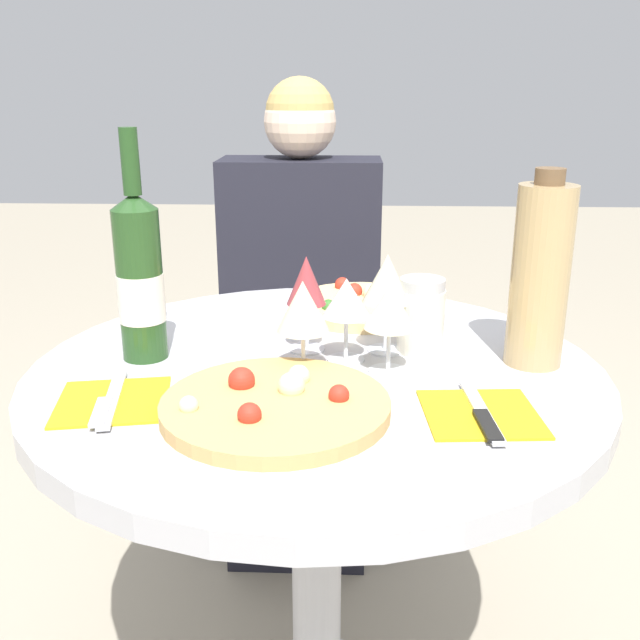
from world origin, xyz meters
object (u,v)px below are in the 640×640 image
(seated_diner, at_px, (300,347))
(tall_carafe, at_px, (540,275))
(pizza_large, at_px, (275,404))
(wine_bottle, at_px, (140,278))
(chair_behind_diner, at_px, (303,359))
(dining_table, at_px, (316,438))

(seated_diner, xyz_separation_m, tall_carafe, (0.41, -0.63, 0.36))
(pizza_large, xyz_separation_m, wine_bottle, (-0.23, 0.20, 0.12))
(chair_behind_diner, relative_size, tall_carafe, 2.81)
(dining_table, xyz_separation_m, pizza_large, (-0.05, -0.17, 0.14))
(seated_diner, distance_m, tall_carafe, 0.83)
(dining_table, xyz_separation_m, tall_carafe, (0.34, 0.03, 0.27))
(dining_table, bearing_deg, seated_diner, 96.29)
(dining_table, distance_m, chair_behind_diner, 0.81)
(wine_bottle, bearing_deg, tall_carafe, 0.01)
(seated_diner, relative_size, tall_carafe, 3.82)
(seated_diner, relative_size, wine_bottle, 3.23)
(tall_carafe, bearing_deg, wine_bottle, -179.99)
(pizza_large, distance_m, wine_bottle, 0.33)
(wine_bottle, bearing_deg, seated_diner, 71.84)
(chair_behind_diner, distance_m, wine_bottle, 0.90)
(dining_table, distance_m, wine_bottle, 0.38)
(chair_behind_diner, distance_m, seated_diner, 0.16)
(tall_carafe, bearing_deg, pizza_large, -153.15)
(seated_diner, bearing_deg, dining_table, 96.29)
(dining_table, bearing_deg, pizza_large, -105.40)
(seated_diner, xyz_separation_m, pizza_large, (0.02, -0.82, 0.23))
(dining_table, height_order, wine_bottle, wine_bottle)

